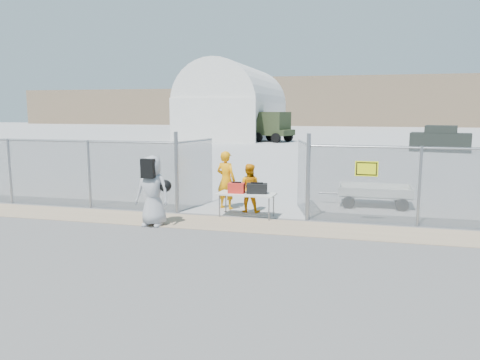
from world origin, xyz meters
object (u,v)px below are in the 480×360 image
(security_worker_left, at_px, (226,180))
(folding_table, at_px, (247,205))
(utility_trailer, at_px, (375,195))
(security_worker_right, at_px, (249,188))
(visitor, at_px, (153,191))

(security_worker_left, bearing_deg, folding_table, 152.32)
(folding_table, bearing_deg, utility_trailer, 38.09)
(folding_table, height_order, utility_trailer, utility_trailer)
(security_worker_right, bearing_deg, visitor, 42.78)
(security_worker_left, bearing_deg, utility_trailer, -141.70)
(folding_table, xyz_separation_m, visitor, (-2.26, -1.62, 0.61))
(folding_table, height_order, visitor, visitor)
(folding_table, distance_m, visitor, 2.85)
(visitor, bearing_deg, security_worker_right, 48.00)
(security_worker_left, distance_m, visitor, 2.92)
(folding_table, xyz_separation_m, utility_trailer, (3.74, 2.58, 0.00))
(security_worker_right, height_order, utility_trailer, security_worker_right)
(folding_table, distance_m, utility_trailer, 4.54)
(security_worker_left, distance_m, utility_trailer, 4.95)
(visitor, bearing_deg, folding_table, 37.49)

